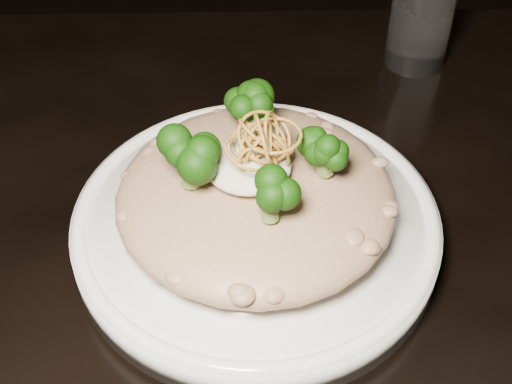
# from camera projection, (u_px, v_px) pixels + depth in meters

# --- Properties ---
(table) EXTENTS (1.10, 0.80, 0.75)m
(table) POSITION_uv_depth(u_px,v_px,m) (325.00, 345.00, 0.60)
(table) COLOR black
(table) RESTS_ON ground
(plate) EXTENTS (0.29, 0.29, 0.03)m
(plate) POSITION_uv_depth(u_px,v_px,m) (256.00, 228.00, 0.56)
(plate) COLOR white
(plate) RESTS_ON table
(risotto) EXTENTS (0.21, 0.21, 0.05)m
(risotto) POSITION_uv_depth(u_px,v_px,m) (256.00, 195.00, 0.53)
(risotto) COLOR brown
(risotto) RESTS_ON plate
(broccoli) EXTENTS (0.14, 0.14, 0.05)m
(broccoli) POSITION_uv_depth(u_px,v_px,m) (259.00, 145.00, 0.50)
(broccoli) COLOR black
(broccoli) RESTS_ON risotto
(cheese) EXTENTS (0.06, 0.06, 0.02)m
(cheese) POSITION_uv_depth(u_px,v_px,m) (248.00, 165.00, 0.51)
(cheese) COLOR silver
(cheese) RESTS_ON risotto
(shallots) EXTENTS (0.05, 0.05, 0.03)m
(shallots) POSITION_uv_depth(u_px,v_px,m) (262.00, 138.00, 0.49)
(shallots) COLOR brown
(shallots) RESTS_ON cheese
(drinking_glass) EXTENTS (0.08, 0.08, 0.11)m
(drinking_glass) POSITION_uv_depth(u_px,v_px,m) (422.00, 15.00, 0.72)
(drinking_glass) COLOR silver
(drinking_glass) RESTS_ON table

